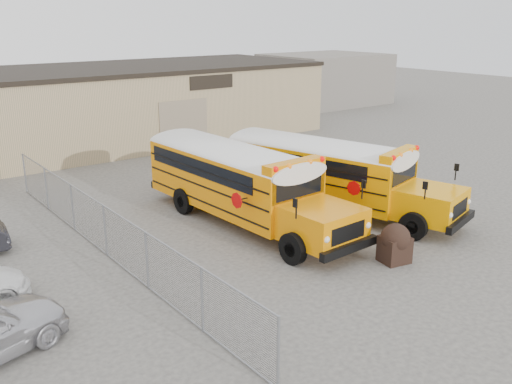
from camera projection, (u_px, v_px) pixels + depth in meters
ground at (302, 242)px, 20.21m from camera, size 120.00×120.00×0.00m
warehouse at (85, 107)px, 34.73m from camera, size 30.20×10.20×4.67m
chainlink_fence at (105, 231)px, 18.77m from camera, size 0.07×18.07×1.81m
distant_building_right at (325, 79)px, 51.68m from camera, size 10.00×8.00×4.40m
school_bus_left at (156, 149)px, 26.40m from camera, size 3.24×10.47×3.03m
school_bus_right at (218, 149)px, 26.77m from camera, size 4.94×10.33×2.94m
tarp_bundle at (395, 243)px, 18.38m from camera, size 1.01×0.96×1.31m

